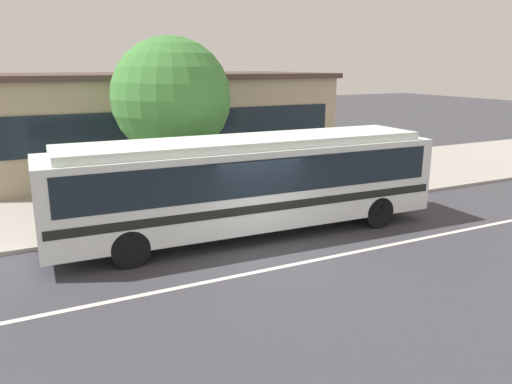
% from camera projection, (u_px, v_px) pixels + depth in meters
% --- Properties ---
extents(ground_plane, '(120.00, 120.00, 0.00)m').
position_uv_depth(ground_plane, '(271.00, 256.00, 13.49)').
color(ground_plane, '#3A3A40').
extents(sidewalk_slab, '(60.00, 8.00, 0.12)m').
position_uv_depth(sidewalk_slab, '(185.00, 194.00, 19.73)').
color(sidewalk_slab, '#A09991').
rests_on(sidewalk_slab, ground_plane).
extents(lane_stripe_center, '(56.00, 0.16, 0.01)m').
position_uv_depth(lane_stripe_center, '(286.00, 266.00, 12.79)').
color(lane_stripe_center, silver).
rests_on(lane_stripe_center, ground_plane).
extents(transit_bus, '(11.86, 2.86, 2.96)m').
position_uv_depth(transit_bus, '(249.00, 179.00, 14.78)').
color(transit_bus, white).
rests_on(transit_bus, ground_plane).
extents(pedestrian_waiting_near_sign, '(0.47, 0.47, 1.60)m').
position_uv_depth(pedestrian_waiting_near_sign, '(222.00, 180.00, 17.62)').
color(pedestrian_waiting_near_sign, '#2E2C52').
rests_on(pedestrian_waiting_near_sign, sidewalk_slab).
extents(street_tree_near_stop, '(4.27, 4.27, 5.91)m').
position_uv_depth(street_tree_near_stop, '(171.00, 98.00, 17.74)').
color(street_tree_near_stop, brown).
rests_on(street_tree_near_stop, sidewalk_slab).
extents(station_building, '(15.95, 8.04, 4.64)m').
position_uv_depth(station_building, '(158.00, 122.00, 24.29)').
color(station_building, tan).
rests_on(station_building, ground_plane).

